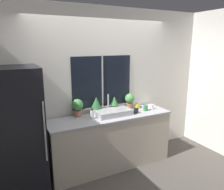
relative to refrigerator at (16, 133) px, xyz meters
name	(u,v)px	position (x,y,z in m)	size (l,w,h in m)	color
ground_plane	(118,173)	(1.47, -0.25, -0.90)	(14.00, 14.00, 0.00)	#4C4742
wall_back	(102,87)	(1.47, 0.38, 0.45)	(8.00, 0.09, 2.70)	silver
wall_right	(163,73)	(3.57, 1.25, 0.45)	(0.06, 7.00, 2.70)	silver
counter	(111,141)	(1.47, 0.03, -0.44)	(2.12, 0.58, 0.92)	beige
refrigerator	(16,133)	(0.00, 0.00, 0.00)	(0.72, 0.71, 1.81)	black
sink	(113,112)	(1.52, 0.03, 0.06)	(0.59, 0.38, 0.32)	#ADADB2
potted_plant_far_left	(77,106)	(0.96, 0.24, 0.19)	(0.19, 0.19, 0.29)	#9E6B4C
potted_plant_center_left	(96,104)	(1.30, 0.24, 0.20)	(0.18, 0.18, 0.29)	#9E6B4C
potted_plant_center_right	(114,103)	(1.65, 0.24, 0.17)	(0.14, 0.14, 0.26)	#9E6B4C
potted_plant_far_right	(130,100)	(1.97, 0.24, 0.18)	(0.18, 0.18, 0.28)	#9E6B4C
soap_bottle	(92,114)	(1.14, 0.03, 0.09)	(0.06, 0.06, 0.17)	white
mug_yellow	(137,106)	(2.10, 0.18, 0.06)	(0.09, 0.09, 0.09)	gold
mug_black	(136,111)	(1.92, -0.05, 0.06)	(0.08, 0.08, 0.08)	black
mug_green	(145,108)	(2.14, -0.02, 0.07)	(0.08, 0.08, 0.10)	#38844C
mug_white	(151,107)	(2.29, 0.00, 0.07)	(0.07, 0.07, 0.10)	white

